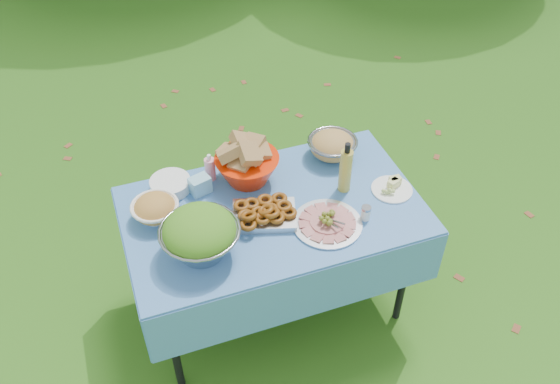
{
  "coord_description": "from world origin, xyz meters",
  "views": [
    {
      "loc": [
        -0.68,
        -1.98,
        2.8
      ],
      "look_at": [
        0.04,
        0.0,
        0.86
      ],
      "focal_mm": 38.0,
      "sensor_mm": 36.0,
      "label": 1
    }
  ],
  "objects_px": {
    "picnic_table": "(274,260)",
    "plate_stack": "(170,184)",
    "salad_bowl": "(200,235)",
    "bread_bowl": "(247,163)",
    "charcuterie_platter": "(328,219)",
    "oil_bottle": "(346,167)",
    "pasta_bowl_steel": "(332,145)"
  },
  "relations": [
    {
      "from": "bread_bowl",
      "to": "pasta_bowl_steel",
      "type": "distance_m",
      "value": 0.49
    },
    {
      "from": "picnic_table",
      "to": "pasta_bowl_steel",
      "type": "distance_m",
      "value": 0.69
    },
    {
      "from": "picnic_table",
      "to": "salad_bowl",
      "type": "relative_size",
      "value": 4.03
    },
    {
      "from": "picnic_table",
      "to": "charcuterie_platter",
      "type": "distance_m",
      "value": 0.5
    },
    {
      "from": "bread_bowl",
      "to": "pasta_bowl_steel",
      "type": "xyz_separation_m",
      "value": [
        0.49,
        0.03,
        -0.04
      ]
    },
    {
      "from": "picnic_table",
      "to": "charcuterie_platter",
      "type": "bearing_deg",
      "value": -42.32
    },
    {
      "from": "plate_stack",
      "to": "charcuterie_platter",
      "type": "bearing_deg",
      "value": -37.86
    },
    {
      "from": "picnic_table",
      "to": "bread_bowl",
      "type": "bearing_deg",
      "value": 101.44
    },
    {
      "from": "plate_stack",
      "to": "oil_bottle",
      "type": "height_order",
      "value": "oil_bottle"
    },
    {
      "from": "picnic_table",
      "to": "salad_bowl",
      "type": "bearing_deg",
      "value": -158.24
    },
    {
      "from": "picnic_table",
      "to": "charcuterie_platter",
      "type": "xyz_separation_m",
      "value": [
        0.21,
        -0.19,
        0.42
      ]
    },
    {
      "from": "salad_bowl",
      "to": "oil_bottle",
      "type": "xyz_separation_m",
      "value": [
        0.79,
        0.18,
        0.03
      ]
    },
    {
      "from": "plate_stack",
      "to": "bread_bowl",
      "type": "bearing_deg",
      "value": -9.07
    },
    {
      "from": "charcuterie_platter",
      "to": "oil_bottle",
      "type": "distance_m",
      "value": 0.29
    },
    {
      "from": "plate_stack",
      "to": "oil_bottle",
      "type": "relative_size",
      "value": 0.71
    },
    {
      "from": "picnic_table",
      "to": "salad_bowl",
      "type": "xyz_separation_m",
      "value": [
        -0.4,
        -0.16,
        0.5
      ]
    },
    {
      "from": "picnic_table",
      "to": "bread_bowl",
      "type": "distance_m",
      "value": 0.56
    },
    {
      "from": "plate_stack",
      "to": "pasta_bowl_steel",
      "type": "xyz_separation_m",
      "value": [
        0.88,
        -0.03,
        0.04
      ]
    },
    {
      "from": "oil_bottle",
      "to": "salad_bowl",
      "type": "bearing_deg",
      "value": -167.29
    },
    {
      "from": "salad_bowl",
      "to": "charcuterie_platter",
      "type": "distance_m",
      "value": 0.61
    },
    {
      "from": "plate_stack",
      "to": "pasta_bowl_steel",
      "type": "distance_m",
      "value": 0.88
    },
    {
      "from": "picnic_table",
      "to": "pasta_bowl_steel",
      "type": "xyz_separation_m",
      "value": [
        0.44,
        0.29,
        0.45
      ]
    },
    {
      "from": "pasta_bowl_steel",
      "to": "charcuterie_platter",
      "type": "distance_m",
      "value": 0.53
    },
    {
      "from": "salad_bowl",
      "to": "pasta_bowl_steel",
      "type": "relative_size",
      "value": 1.38
    },
    {
      "from": "salad_bowl",
      "to": "bread_bowl",
      "type": "relative_size",
      "value": 1.09
    },
    {
      "from": "picnic_table",
      "to": "plate_stack",
      "type": "height_order",
      "value": "plate_stack"
    },
    {
      "from": "bread_bowl",
      "to": "oil_bottle",
      "type": "relative_size",
      "value": 1.14
    },
    {
      "from": "salad_bowl",
      "to": "bread_bowl",
      "type": "bearing_deg",
      "value": 49.89
    },
    {
      "from": "salad_bowl",
      "to": "pasta_bowl_steel",
      "type": "height_order",
      "value": "salad_bowl"
    },
    {
      "from": "plate_stack",
      "to": "charcuterie_platter",
      "type": "height_order",
      "value": "charcuterie_platter"
    },
    {
      "from": "bread_bowl",
      "to": "pasta_bowl_steel",
      "type": "relative_size",
      "value": 1.26
    },
    {
      "from": "salad_bowl",
      "to": "bread_bowl",
      "type": "height_order",
      "value": "salad_bowl"
    }
  ]
}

